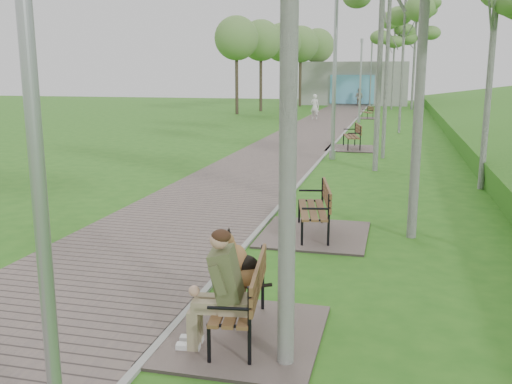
% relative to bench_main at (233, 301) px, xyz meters
% --- Properties ---
extents(ground, '(120.00, 120.00, 0.00)m').
position_rel_bench_main_xyz_m(ground, '(-0.79, -0.89, -0.47)').
color(ground, '#2C681A').
rests_on(ground, ground).
extents(walkway, '(3.50, 67.00, 0.04)m').
position_rel_bench_main_xyz_m(walkway, '(-2.54, 20.61, -0.45)').
color(walkway, '#6A5A55').
rests_on(walkway, ground).
extents(kerb, '(0.10, 67.00, 0.05)m').
position_rel_bench_main_xyz_m(kerb, '(-0.79, 20.61, -0.45)').
color(kerb, '#999993').
rests_on(kerb, ground).
extents(building_north, '(10.00, 5.20, 4.00)m').
position_rel_bench_main_xyz_m(building_north, '(-2.29, 50.08, 1.52)').
color(building_north, '#9E9E99').
rests_on(building_north, ground).
extents(bench_main, '(1.91, 2.13, 1.67)m').
position_rel_bench_main_xyz_m(bench_main, '(0.00, 0.00, 0.00)').
color(bench_main, '#6A5A55').
rests_on(bench_main, ground).
extents(bench_second, '(2.06, 2.28, 1.26)m').
position_rel_bench_main_xyz_m(bench_second, '(0.31, 4.60, -0.23)').
color(bench_second, '#6A5A55').
rests_on(bench_second, ground).
extents(bench_third, '(2.07, 2.30, 1.27)m').
position_rel_bench_main_xyz_m(bench_third, '(0.05, 17.60, -0.23)').
color(bench_third, '#6A5A55').
rests_on(bench_third, ground).
extents(bench_far, '(1.63, 1.81, 1.00)m').
position_rel_bench_main_xyz_m(bench_far, '(-0.11, 33.42, -0.29)').
color(bench_far, '#6A5A55').
rests_on(bench_far, ground).
extents(lamp_post_near, '(0.17, 0.17, 4.50)m').
position_rel_bench_main_xyz_m(lamp_post_near, '(-0.49, -2.90, 1.63)').
color(lamp_post_near, '#A4A7AC').
rests_on(lamp_post_near, ground).
extents(lamp_post_second, '(0.23, 0.23, 5.93)m').
position_rel_bench_main_xyz_m(lamp_post_second, '(-0.41, 14.55, 2.30)').
color(lamp_post_second, '#A4A7AC').
rests_on(lamp_post_second, ground).
extents(lamp_post_third, '(0.20, 0.20, 5.08)m').
position_rel_bench_main_xyz_m(lamp_post_third, '(-0.45, 29.97, 1.90)').
color(lamp_post_third, '#A4A7AC').
rests_on(lamp_post_third, ground).
extents(lamp_post_far, '(0.23, 0.23, 5.85)m').
position_rel_bench_main_xyz_m(lamp_post_far, '(-0.63, 47.40, 2.26)').
color(lamp_post_far, '#A4A7AC').
rests_on(lamp_post_far, ground).
extents(pedestrian_near, '(0.70, 0.57, 1.66)m').
position_rel_bench_main_xyz_m(pedestrian_near, '(-3.50, 31.82, 0.36)').
color(pedestrian_near, white).
rests_on(pedestrian_near, ground).
extents(pedestrian_far, '(0.96, 0.86, 1.64)m').
position_rel_bench_main_xyz_m(pedestrian_far, '(-1.57, 46.68, 0.35)').
color(pedestrian_far, gray).
rests_on(pedestrian_far, ground).
extents(birch_far_b, '(2.31, 2.31, 7.96)m').
position_rel_bench_main_xyz_m(birch_far_b, '(1.97, 24.39, 5.78)').
color(birch_far_b, silver).
rests_on(birch_far_b, ground).
extents(birch_distant_a, '(2.47, 2.47, 8.56)m').
position_rel_bench_main_xyz_m(birch_distant_a, '(1.36, 42.95, 6.25)').
color(birch_distant_a, silver).
rests_on(birch_distant_a, ground).
extents(birch_distant_b, '(2.64, 2.64, 9.01)m').
position_rel_bench_main_xyz_m(birch_distant_b, '(2.99, 43.45, 6.60)').
color(birch_distant_b, silver).
rests_on(birch_distant_b, ground).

